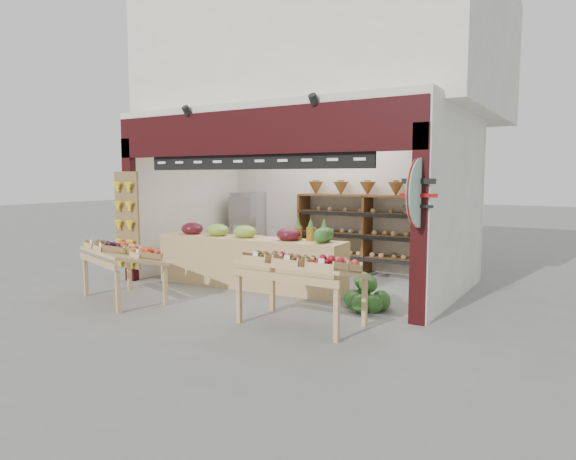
# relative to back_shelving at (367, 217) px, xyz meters

# --- Properties ---
(ground) EXTENTS (60.00, 60.00, 0.00)m
(ground) POSITION_rel_back_shelving_xyz_m (-0.74, -1.95, -1.15)
(ground) COLOR slate
(ground) RESTS_ON ground
(shop_structure) EXTENTS (6.36, 5.12, 5.40)m
(shop_structure) POSITION_rel_back_shelving_xyz_m (-0.74, -0.34, 2.77)
(shop_structure) COLOR white
(shop_structure) RESTS_ON ground
(banana_board) EXTENTS (0.60, 0.15, 1.80)m
(banana_board) POSITION_rel_back_shelving_xyz_m (-3.47, -3.13, -0.03)
(banana_board) COLOR olive
(banana_board) RESTS_ON ground
(gift_sign) EXTENTS (0.04, 0.93, 0.92)m
(gift_sign) POSITION_rel_back_shelving_xyz_m (2.01, -3.10, 0.60)
(gift_sign) COLOR #A1CAB0
(gift_sign) RESTS_ON ground
(back_shelving) EXTENTS (3.00, 0.49, 1.85)m
(back_shelving) POSITION_rel_back_shelving_xyz_m (0.00, 0.00, 0.00)
(back_shelving) COLOR brown
(back_shelving) RESTS_ON ground
(refrigerator) EXTENTS (0.75, 0.75, 1.60)m
(refrigerator) POSITION_rel_back_shelving_xyz_m (-2.84, -0.16, -0.35)
(refrigerator) COLOR #B2B5B9
(refrigerator) RESTS_ON ground
(cardboard_stack) EXTENTS (1.04, 0.76, 0.74)m
(cardboard_stack) POSITION_rel_back_shelving_xyz_m (-1.93, -1.00, -0.88)
(cardboard_stack) COLOR beige
(cardboard_stack) RESTS_ON ground
(mid_counter) EXTENTS (3.56, 0.90, 1.10)m
(mid_counter) POSITION_rel_back_shelving_xyz_m (-1.27, -2.30, -0.67)
(mid_counter) COLOR tan
(mid_counter) RESTS_ON ground
(display_table_left) EXTENTS (1.71, 1.30, 0.98)m
(display_table_left) POSITION_rel_back_shelving_xyz_m (-2.46, -4.09, -0.40)
(display_table_left) COLOR tan
(display_table_left) RESTS_ON ground
(display_table_right) EXTENTS (1.62, 0.94, 1.02)m
(display_table_right) POSITION_rel_back_shelving_xyz_m (0.70, -3.85, -0.35)
(display_table_right) COLOR tan
(display_table_right) RESTS_ON ground
(watermelon_pile) EXTENTS (0.72, 0.69, 0.52)m
(watermelon_pile) POSITION_rel_back_shelving_xyz_m (1.13, -2.67, -0.96)
(watermelon_pile) COLOR #1B4717
(watermelon_pile) RESTS_ON ground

